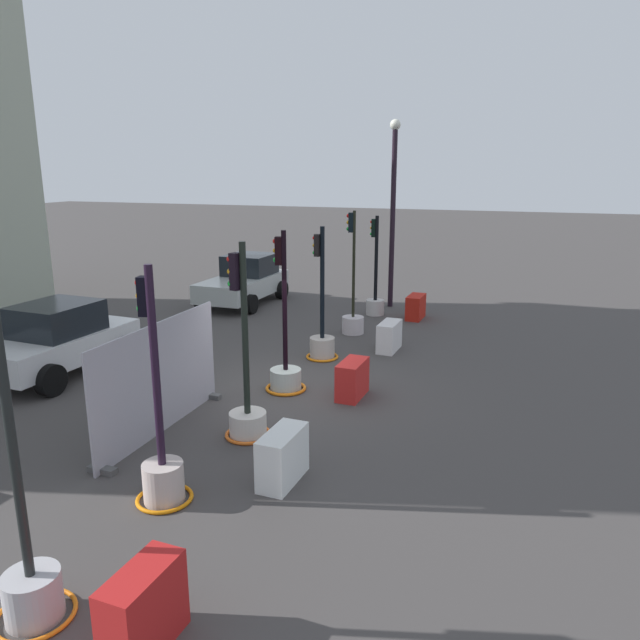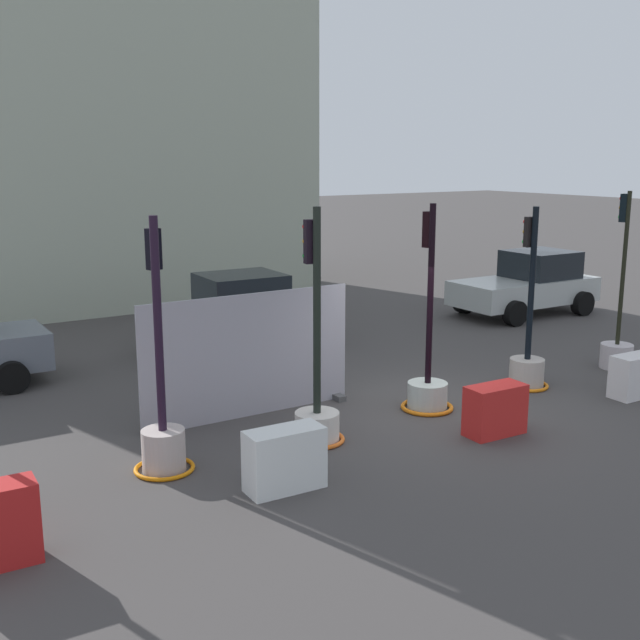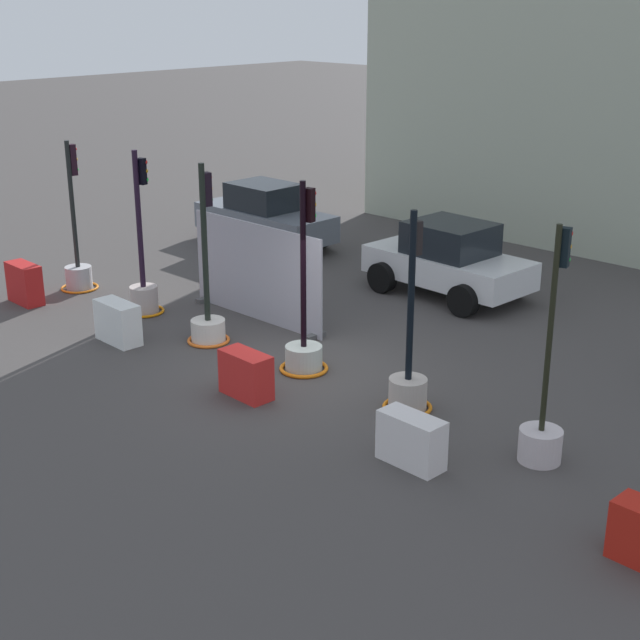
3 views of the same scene
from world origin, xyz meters
TOP-DOWN VIEW (x-y plane):
  - ground_plane at (0.00, 0.00)m, footprint 120.00×120.00m
  - traffic_light_1 at (-4.87, 0.08)m, footprint 0.85×0.85m
  - traffic_light_2 at (-2.47, -0.11)m, footprint 0.86×0.86m
  - traffic_light_3 at (-0.03, 0.16)m, footprint 0.91×0.91m
  - traffic_light_4 at (2.42, 0.16)m, footprint 0.84×0.84m
  - traffic_light_5 at (5.00, 0.11)m, footprint 0.65×0.65m
  - construction_barrier_1 at (-3.76, -1.38)m, footprint 1.06×0.50m
  - construction_barrier_2 at (0.07, -1.37)m, footprint 0.99×0.50m
  - construction_barrier_3 at (3.68, -1.33)m, footprint 1.04×0.49m
  - car_white_van at (-0.84, 5.70)m, footprint 3.92×2.29m
  - car_silver_hatchback at (7.67, 5.02)m, footprint 4.17×2.25m
  - building_main_facade at (-1.69, 14.19)m, footprint 12.85×7.07m
  - site_fence_panel at (-2.78, 1.50)m, footprint 3.84×0.50m

SIDE VIEW (x-z plane):
  - ground_plane at x=0.00m, z-range 0.00..0.00m
  - construction_barrier_3 at x=3.68m, z-range 0.00..0.78m
  - construction_barrier_2 at x=0.07m, z-range 0.00..0.80m
  - construction_barrier_1 at x=-3.76m, z-range 0.00..0.84m
  - traffic_light_4 at x=2.42m, z-range -1.17..2.25m
  - traffic_light_3 at x=-0.03m, z-range -1.23..2.33m
  - traffic_light_2 at x=-2.47m, z-range -1.18..2.43m
  - traffic_light_5 at x=5.00m, z-range -1.18..2.45m
  - traffic_light_1 at x=-4.87m, z-range -1.14..2.43m
  - car_silver_hatchback at x=7.67m, z-range -0.04..1.69m
  - car_white_van at x=-0.84m, z-range -0.01..1.71m
  - site_fence_panel at x=-2.78m, z-range -0.05..2.05m
  - building_main_facade at x=-1.69m, z-range 0.03..13.62m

